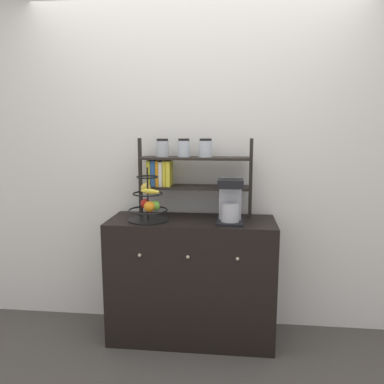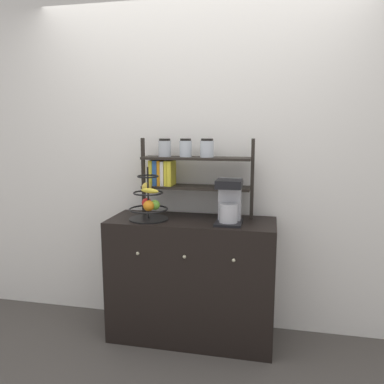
# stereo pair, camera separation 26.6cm
# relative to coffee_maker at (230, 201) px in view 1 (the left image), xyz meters

# --- Properties ---
(ground_plane) EXTENTS (12.00, 12.00, 0.00)m
(ground_plane) POSITION_rel_coffee_maker_xyz_m (-0.28, -0.18, -1.06)
(ground_plane) COLOR #47423D
(wall_back) EXTENTS (7.00, 0.05, 2.60)m
(wall_back) POSITION_rel_coffee_maker_xyz_m (-0.28, 0.32, 0.24)
(wall_back) COLOR silver
(wall_back) RESTS_ON ground_plane
(sideboard) EXTENTS (1.20, 0.47, 0.91)m
(sideboard) POSITION_rel_coffee_maker_xyz_m (-0.28, 0.04, -0.61)
(sideboard) COLOR black
(sideboard) RESTS_ON ground_plane
(coffee_maker) EXTENTS (0.18, 0.22, 0.31)m
(coffee_maker) POSITION_rel_coffee_maker_xyz_m (0.00, 0.00, 0.00)
(coffee_maker) COLOR black
(coffee_maker) RESTS_ON sideboard
(fruit_stand) EXTENTS (0.28, 0.28, 0.38)m
(fruit_stand) POSITION_rel_coffee_maker_xyz_m (-0.58, -0.02, -0.03)
(fruit_stand) COLOR black
(fruit_stand) RESTS_ON sideboard
(shelf_hutch) EXTENTS (0.84, 0.20, 0.58)m
(shelf_hutch) POSITION_rel_coffee_maker_xyz_m (-0.36, 0.16, 0.22)
(shelf_hutch) COLOR black
(shelf_hutch) RESTS_ON sideboard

